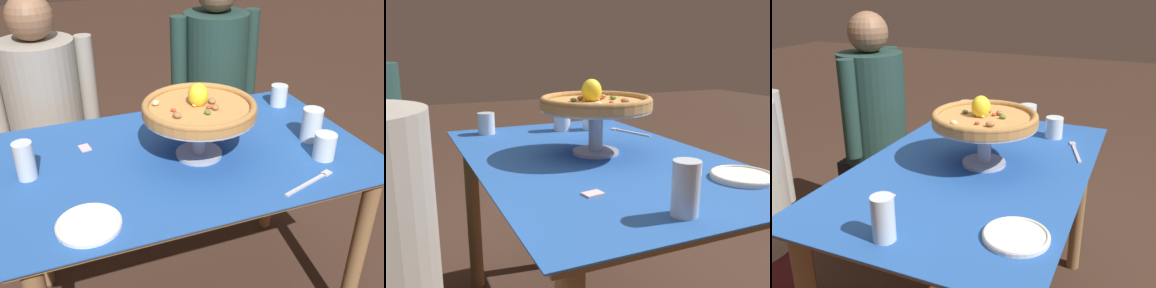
% 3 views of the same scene
% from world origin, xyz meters
% --- Properties ---
extents(dining_table, '(1.27, 0.80, 0.73)m').
position_xyz_m(dining_table, '(0.00, 0.00, 0.61)').
color(dining_table, olive).
rests_on(dining_table, ground).
extents(pizza_stand, '(0.38, 0.38, 0.16)m').
position_xyz_m(pizza_stand, '(0.03, -0.03, 0.84)').
color(pizza_stand, '#B7B7C1').
rests_on(pizza_stand, dining_table).
extents(pizza, '(0.38, 0.38, 0.10)m').
position_xyz_m(pizza, '(0.03, -0.02, 0.91)').
color(pizza, '#BC8447').
rests_on(pizza, pizza_stand).
extents(water_glass_side_right, '(0.07, 0.07, 0.12)m').
position_xyz_m(water_glass_side_right, '(0.46, -0.07, 0.78)').
color(water_glass_side_right, silver).
rests_on(water_glass_side_right, dining_table).
extents(water_glass_side_left, '(0.06, 0.06, 0.13)m').
position_xyz_m(water_glass_side_left, '(-0.53, 0.04, 0.78)').
color(water_glass_side_left, silver).
rests_on(water_glass_side_left, dining_table).
extents(water_glass_back_right, '(0.07, 0.07, 0.09)m').
position_xyz_m(water_glass_back_right, '(0.52, 0.25, 0.76)').
color(water_glass_back_right, silver).
rests_on(water_glass_back_right, dining_table).
extents(water_glass_front_right, '(0.07, 0.07, 0.09)m').
position_xyz_m(water_glass_front_right, '(0.43, -0.20, 0.76)').
color(water_glass_front_right, silver).
rests_on(water_glass_front_right, dining_table).
extents(side_plate, '(0.18, 0.18, 0.02)m').
position_xyz_m(side_plate, '(-0.39, -0.28, 0.73)').
color(side_plate, white).
rests_on(side_plate, dining_table).
extents(dinner_fork, '(0.21, 0.08, 0.01)m').
position_xyz_m(dinner_fork, '(0.30, -0.31, 0.73)').
color(dinner_fork, '#B7B7C1').
rests_on(dinner_fork, dining_table).
extents(sugar_packet, '(0.04, 0.06, 0.00)m').
position_xyz_m(sugar_packet, '(-0.33, 0.16, 0.73)').
color(sugar_packet, beige).
rests_on(sugar_packet, dining_table).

